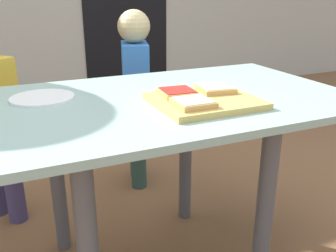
% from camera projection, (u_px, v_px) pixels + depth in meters
% --- Properties ---
extents(house_door, '(0.90, 0.02, 2.00)m').
position_uv_depth(house_door, '(126.00, 0.00, 3.85)').
color(house_door, black).
rests_on(house_door, ground).
extents(dining_table, '(1.49, 0.82, 0.75)m').
position_uv_depth(dining_table, '(149.00, 128.00, 1.37)').
color(dining_table, '#8EAEA3').
rests_on(dining_table, ground).
extents(cutting_board, '(0.34, 0.30, 0.02)m').
position_uv_depth(cutting_board, '(205.00, 101.00, 1.28)').
color(cutting_board, tan).
rests_on(cutting_board, dining_table).
extents(pizza_slice_far_left, '(0.12, 0.13, 0.02)m').
position_uv_depth(pizza_slice_far_left, '(177.00, 92.00, 1.30)').
color(pizza_slice_far_left, tan).
rests_on(pizza_slice_far_left, cutting_board).
extents(pizza_slice_far_right, '(0.13, 0.13, 0.02)m').
position_uv_depth(pizza_slice_far_right, '(215.00, 89.00, 1.35)').
color(pizza_slice_far_right, tan).
rests_on(pizza_slice_far_right, cutting_board).
extents(pizza_slice_near_left, '(0.12, 0.12, 0.02)m').
position_uv_depth(pizza_slice_near_left, '(193.00, 103.00, 1.18)').
color(pizza_slice_near_left, tan).
rests_on(pizza_slice_near_left, cutting_board).
extents(plate_white_left, '(0.22, 0.22, 0.01)m').
position_uv_depth(plate_white_left, '(42.00, 98.00, 1.33)').
color(plate_white_left, white).
rests_on(plate_white_left, dining_table).
extents(child_right, '(0.20, 0.27, 1.01)m').
position_uv_depth(child_right, '(136.00, 88.00, 2.13)').
color(child_right, '#2E4A40').
rests_on(child_right, ground).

